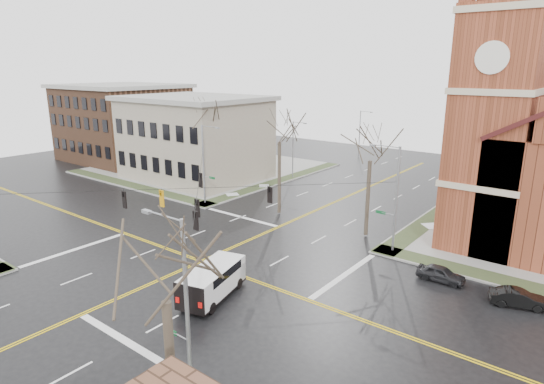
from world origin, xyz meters
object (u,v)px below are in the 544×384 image
Objects in this scene: tree_nw_far at (203,122)px; cargo_van at (214,279)px; streetlight_north_a at (294,147)px; tree_se at (165,289)px; parked_car_b at (519,298)px; signal_pole_nw at (204,162)px; signal_pole_se at (184,307)px; parked_car_a at (441,274)px; tree_nw_near at (279,137)px; signal_pole_ne at (394,196)px; tree_ne at (370,156)px; streetlight_north_b at (360,132)px.

cargo_van is at bearing -42.61° from tree_nw_far.
tree_se is at bearing -59.92° from streetlight_north_a.
signal_pole_nw is at bearing 64.31° from parked_car_b.
signal_pole_nw is 1.12× the size of streetlight_north_a.
streetlight_north_a is at bearing 119.09° from signal_pole_se.
parked_car_a is 31.90m from tree_nw_far.
parked_car_a is at bearing -15.81° from tree_nw_near.
parked_car_b is at bearing -9.31° from tree_nw_far.
tree_nw_near is at bearing 15.01° from signal_pole_nw.
tree_ne is (-3.36, 2.02, 2.71)m from signal_pole_ne.
signal_pole_ne is 14.43m from tree_nw_near.
streetlight_north_a is 49.22m from tree_se.
parked_car_b is (32.54, -20.11, -3.88)m from streetlight_north_a.
tree_ne is at bearing 58.18° from parked_car_a.
streetlight_north_b is (0.00, 20.00, 0.00)m from streetlight_north_a.
signal_pole_nw is 0.85× the size of tree_ne.
signal_pole_ne is 1.46× the size of cargo_van.
signal_pole_nw is 1.12× the size of streetlight_north_b.
tree_nw_far is (-18.67, 17.17, 7.85)m from cargo_van.
tree_se is (-2.64, -22.95, 7.31)m from parked_car_a.
signal_pole_nw is 33.69m from parked_car_b.
tree_se is (24.61, -42.49, 3.43)m from streetlight_north_a.
signal_pole_nw is 19.58m from tree_ne.
signal_pole_ne is 1.00× the size of signal_pole_nw.
signal_pole_nw is 0.78× the size of tree_nw_near.
signal_pole_ne is at bearing -5.09° from tree_nw_far.
signal_pole_ne is 0.83× the size of tree_se.
streetlight_north_a is 15.33m from tree_nw_far.
parked_car_b is (5.29, -0.56, -0.00)m from parked_car_a.
streetlight_north_b is 67.25m from tree_se.
signal_pole_se is at bearing -82.35° from tree_ne.
tree_nw_far is 39.51m from tree_se.
streetlight_north_b is 0.70× the size of tree_nw_near.
signal_pole_nw is 2.60× the size of parked_car_a.
signal_pole_nw and signal_pole_se have the same top height.
signal_pole_ne is 0.78× the size of tree_nw_near.
tree_nw_near is at bearing 0.71° from tree_nw_far.
signal_pole_ne is 4.77m from tree_ne.
streetlight_north_b is 1.30× the size of cargo_van.
tree_ne is (-13.93, 5.63, 7.07)m from parked_car_b.
tree_se reaches higher than signal_pole_se.
cargo_van is at bearing -99.91° from tree_ne.
tree_ne is 0.97× the size of tree_se.
signal_pole_ne is at bearing -30.97° from tree_ne.
tree_ne is (19.28, 2.02, 2.71)m from signal_pole_nw.
tree_nw_near is (8.82, 2.36, 3.38)m from signal_pole_nw.
signal_pole_nw is 5.31m from tree_nw_far.
signal_pole_ne is 2.60× the size of parked_car_a.
tree_se is at bearing -45.79° from signal_pole_nw.
signal_pole_se is 1.12× the size of streetlight_north_a.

